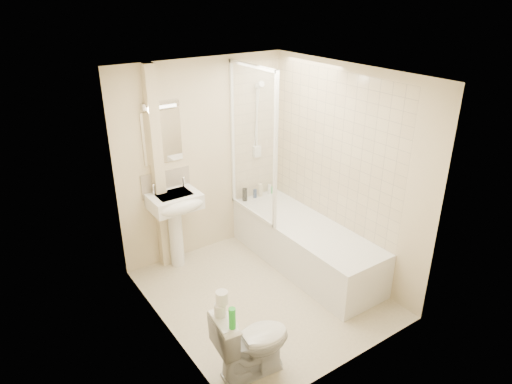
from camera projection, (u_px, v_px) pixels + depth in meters
floor at (263, 294)px, 5.05m from camera, size 2.50×2.50×0.00m
wall_back at (204, 160)px, 5.49m from camera, size 2.20×0.02×2.40m
wall_left at (162, 226)px, 3.99m from camera, size 0.02×2.50×2.40m
wall_right at (344, 172)px, 5.12m from camera, size 0.02×2.50×2.40m
ceiling at (265, 74)px, 4.06m from camera, size 2.20×2.50×0.02m
tile_back at (256, 132)px, 5.78m from camera, size 0.70×0.01×1.75m
tile_right at (332, 149)px, 5.17m from camera, size 0.01×2.10×1.75m
pipe_boxing at (158, 172)px, 5.13m from camera, size 0.12×0.12×2.40m
splashback at (166, 182)px, 5.29m from camera, size 0.60×0.02×0.30m
mirror at (162, 137)px, 5.06m from camera, size 0.46×0.01×0.60m
strip_light at (160, 105)px, 4.89m from camera, size 0.42×0.07×0.07m
bathtub at (305, 244)px, 5.47m from camera, size 0.70×2.10×0.55m
shower_screen at (252, 144)px, 5.26m from camera, size 0.04×0.92×1.80m
shower_fixture at (258, 123)px, 5.69m from camera, size 0.10×0.16×0.99m
pedestal_sink at (176, 210)px, 5.23m from camera, size 0.56×0.51×1.09m
bottle_black_a at (245, 195)px, 5.93m from camera, size 0.06×0.06×0.17m
bottle_white_a at (245, 195)px, 5.94m from camera, size 0.05×0.05×0.16m
bottle_blue at (255, 194)px, 6.03m from camera, size 0.05×0.05×0.11m
bottle_cream at (260, 190)px, 6.06m from camera, size 0.06×0.06×0.18m
bottle_white_b at (269, 189)px, 6.14m from camera, size 0.05×0.05×0.13m
bottle_green at (271, 190)px, 6.17m from camera, size 0.06×0.06×0.08m
toilet at (252, 341)px, 3.90m from camera, size 0.53×0.75×0.68m
toilet_roll_lower at (220, 310)px, 3.68m from camera, size 0.10×0.10×0.11m
toilet_roll_upper at (222, 298)px, 3.65m from camera, size 0.10×0.10×0.11m
green_bottle at (232, 318)px, 3.52m from camera, size 0.06×0.06×0.19m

